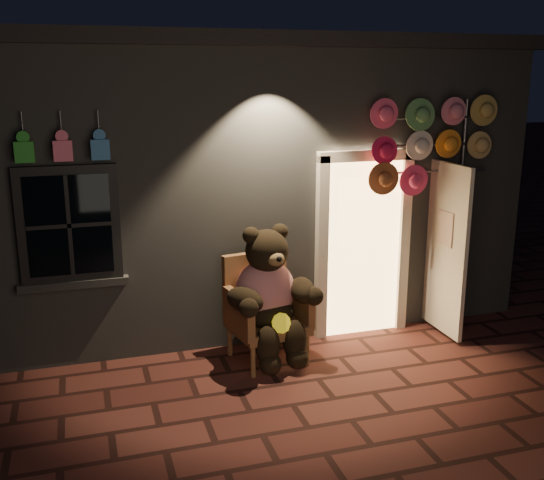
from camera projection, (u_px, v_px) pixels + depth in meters
name	position (u px, v px, depth m)	size (l,w,h in m)	color
ground	(293.00, 405.00, 5.99)	(60.00, 60.00, 0.00)	#542620
shop_building	(205.00, 165.00, 9.24)	(7.30, 5.95, 3.51)	slate
wicker_armchair	(264.00, 308.00, 6.88)	(0.89, 0.83, 1.14)	brown
teddy_bear	(269.00, 295.00, 6.70)	(1.05, 0.90, 1.47)	red
hat_rack	(430.00, 143.00, 7.18)	(1.56, 0.22, 2.76)	#59595E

